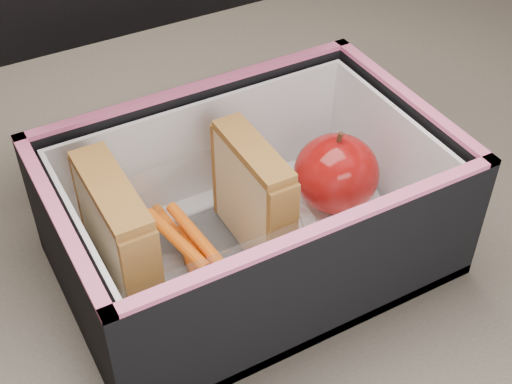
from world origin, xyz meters
The scene contains 8 objects.
kitchen_table centered at (0.00, 0.00, 0.66)m, with size 1.20×0.80×0.75m.
lunch_bag centered at (-0.06, -0.02, 0.82)m, with size 0.31×0.32×0.27m.
plastic_tub centered at (-0.11, -0.02, 0.80)m, with size 0.16×0.11×0.07m, color white, non-canonical shape.
sandwich_left centered at (-0.17, -0.02, 0.82)m, with size 0.03×0.10×0.11m.
sandwich_right centered at (-0.06, -0.02, 0.82)m, with size 0.03×0.09×0.10m.
carrot_sticks centered at (-0.11, -0.02, 0.78)m, with size 0.05×0.14×0.03m.
paper_napkin centered at (0.03, -0.02, 0.77)m, with size 0.08×0.08×0.01m, color white.
red_apple centered at (0.02, -0.02, 0.81)m, with size 0.08×0.08×0.08m.
Camera 1 is at (-0.26, -0.39, 1.20)m, focal length 50.00 mm.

